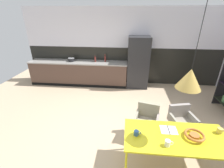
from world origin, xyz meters
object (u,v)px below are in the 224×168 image
at_px(fruit_bowl, 194,135).
at_px(mug_glass_clear, 220,131).
at_px(open_book, 169,130).
at_px(bottle_wine_green, 95,59).
at_px(pendant_lamp_over_table_near, 190,79).
at_px(bottle_oil_tall, 105,59).
at_px(dining_table, 176,139).
at_px(mug_short_terracotta, 136,133).
at_px(armchair_head_of_table, 181,118).
at_px(armchair_by_stool, 147,117).
at_px(cooking_pot, 71,60).
at_px(refrigerator_column, 138,63).
at_px(mug_wide_latte, 168,143).

xyz_separation_m(fruit_bowl, mug_glass_clear, (0.46, 0.15, -0.00)).
bearing_deg(open_book, mug_glass_clear, 1.49).
bearing_deg(bottle_wine_green, fruit_bowl, -56.30).
bearing_deg(pendant_lamp_over_table_near, bottle_oil_tall, 115.33).
relative_size(dining_table, bottle_wine_green, 7.11).
relative_size(mug_short_terracotta, pendant_lamp_over_table_near, 0.11).
xyz_separation_m(mug_glass_clear, bottle_oil_tall, (-2.38, 3.33, 0.22)).
height_order(mug_glass_clear, bottle_oil_tall, bottle_oil_tall).
xyz_separation_m(armchair_head_of_table, armchair_by_stool, (-0.73, -0.07, 0.02)).
height_order(armchair_head_of_table, armchair_by_stool, armchair_by_stool).
bearing_deg(armchair_by_stool, bottle_wine_green, -44.07).
bearing_deg(cooking_pot, open_book, -49.42).
bearing_deg(refrigerator_column, mug_short_terracotta, -93.24).
xyz_separation_m(armchair_head_of_table, mug_wide_latte, (-0.55, -1.05, 0.29)).
distance_m(dining_table, mug_short_terracotta, 0.65).
xyz_separation_m(fruit_bowl, cooking_pot, (-3.18, 3.42, 0.18)).
distance_m(fruit_bowl, mug_wide_latte, 0.51).
distance_m(dining_table, bottle_oil_tall, 3.87).
height_order(fruit_bowl, bottle_wine_green, bottle_wine_green).
relative_size(refrigerator_column, armchair_head_of_table, 2.42).
height_order(refrigerator_column, bottle_wine_green, refrigerator_column).
bearing_deg(mug_glass_clear, mug_short_terracotta, -172.30).
distance_m(armchair_by_stool, bottle_oil_tall, 3.04).
bearing_deg(bottle_wine_green, open_book, -59.81).
distance_m(refrigerator_column, bottle_wine_green, 1.56).
xyz_separation_m(armchair_head_of_table, bottle_oil_tall, (-2.02, 2.65, 0.51)).
distance_m(armchair_head_of_table, cooking_pot, 4.20).
xyz_separation_m(open_book, cooking_pot, (-2.82, 3.29, 0.22)).
distance_m(refrigerator_column, open_book, 3.31).
bearing_deg(armchair_by_stool, mug_glass_clear, 164.79).
distance_m(refrigerator_column, armchair_head_of_table, 2.73).
height_order(armchair_head_of_table, bottle_wine_green, bottle_wine_green).
height_order(dining_table, mug_glass_clear, mug_glass_clear).
height_order(armchair_by_stool, open_book, armchair_by_stool).
bearing_deg(refrigerator_column, open_book, -83.80).
distance_m(refrigerator_column, fruit_bowl, 3.49).
bearing_deg(mug_wide_latte, armchair_by_stool, 100.14).
bearing_deg(bottle_wine_green, mug_glass_clear, -50.04).
bearing_deg(mug_short_terracotta, fruit_bowl, 2.20).
xyz_separation_m(mug_short_terracotta, cooking_pot, (-2.27, 3.45, 0.18)).
bearing_deg(fruit_bowl, armchair_by_stool, 129.73).
bearing_deg(armchair_head_of_table, mug_glass_clear, 104.82).
bearing_deg(bottle_oil_tall, fruit_bowl, -61.08).
height_order(mug_short_terracotta, bottle_wine_green, bottle_wine_green).
xyz_separation_m(armchair_head_of_table, mug_glass_clear, (0.37, -0.69, 0.29)).
relative_size(armchair_by_stool, pendant_lamp_over_table_near, 0.72).
xyz_separation_m(armchair_head_of_table, cooking_pot, (-3.28, 2.58, 0.46)).
xyz_separation_m(refrigerator_column, fruit_bowl, (0.72, -3.41, -0.13)).
distance_m(refrigerator_column, mug_glass_clear, 3.47).
xyz_separation_m(dining_table, mug_wide_latte, (-0.19, -0.21, 0.10)).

